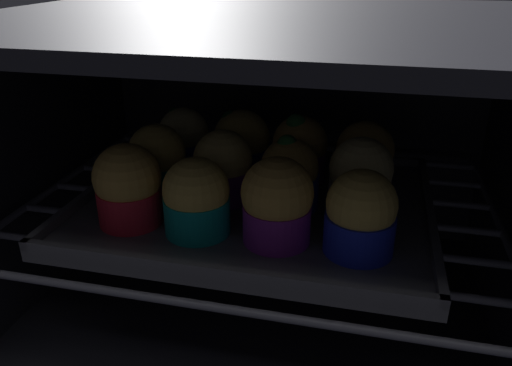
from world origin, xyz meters
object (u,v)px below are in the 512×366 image
(baking_tray, at_px, (256,205))
(muffin_row1_col0, at_px, (158,161))
(muffin_row0_col2, at_px, (277,202))
(muffin_row2_col2, at_px, (300,150))
(muffin_row0_col1, at_px, (197,199))
(muffin_row2_col3, at_px, (364,156))
(muffin_row2_col0, at_px, (184,140))
(muffin_row0_col0, at_px, (128,187))
(muffin_row0_col3, at_px, (361,214))
(muffin_row1_col1, at_px, (223,167))
(muffin_row2_col1, at_px, (241,144))
(muffin_row1_col2, at_px, (289,176))
(muffin_row1_col3, at_px, (360,178))

(baking_tray, distance_m, muffin_row1_col0, 0.12)
(muffin_row0_col2, relative_size, muffin_row2_col2, 1.01)
(baking_tray, xyz_separation_m, muffin_row0_col1, (-0.04, -0.08, 0.04))
(muffin_row2_col3, bearing_deg, muffin_row2_col2, -179.77)
(muffin_row2_col0, distance_m, muffin_row2_col3, 0.23)
(muffin_row0_col0, relative_size, muffin_row0_col2, 0.99)
(muffin_row0_col1, distance_m, muffin_row1_col0, 0.11)
(baking_tray, height_order, muffin_row2_col2, muffin_row2_col2)
(baking_tray, relative_size, muffin_row0_col3, 4.73)
(muffin_row0_col3, height_order, muffin_row2_col2, muffin_row2_col2)
(muffin_row0_col2, bearing_deg, muffin_row1_col1, 134.67)
(muffin_row0_col3, height_order, muffin_row1_col1, same)
(muffin_row0_col2, relative_size, muffin_row1_col1, 1.06)
(muffin_row2_col0, height_order, muffin_row2_col1, muffin_row2_col1)
(muffin_row1_col2, height_order, muffin_row1_col3, same)
(muffin_row2_col2, bearing_deg, muffin_row1_col0, -153.00)
(muffin_row2_col1, bearing_deg, muffin_row1_col0, -133.83)
(muffin_row1_col3, xyz_separation_m, muffin_row2_col0, (-0.23, 0.07, -0.00))
(muffin_row0_col1, distance_m, muffin_row0_col3, 0.16)
(muffin_row1_col0, bearing_deg, muffin_row0_col0, -90.39)
(muffin_row0_col1, height_order, muffin_row1_col0, muffin_row1_col0)
(muffin_row1_col0, bearing_deg, muffin_row1_col2, 0.28)
(muffin_row0_col2, height_order, muffin_row1_col0, muffin_row0_col2)
(muffin_row0_col3, relative_size, muffin_row1_col1, 1.00)
(muffin_row2_col0, bearing_deg, muffin_row0_col1, -65.18)
(muffin_row0_col0, distance_m, muffin_row2_col3, 0.28)
(muffin_row0_col1, height_order, muffin_row0_col3, muffin_row0_col3)
(baking_tray, distance_m, muffin_row0_col3, 0.15)
(muffin_row0_col2, bearing_deg, muffin_row0_col0, 179.28)
(baking_tray, height_order, muffin_row0_col1, muffin_row0_col1)
(muffin_row0_col1, height_order, muffin_row2_col0, same)
(muffin_row0_col1, distance_m, muffin_row1_col3, 0.18)
(muffin_row2_col0, xyz_separation_m, muffin_row2_col1, (0.08, 0.00, 0.00))
(muffin_row0_col0, relative_size, muffin_row1_col0, 1.03)
(muffin_row0_col1, bearing_deg, muffin_row0_col3, -0.05)
(muffin_row0_col3, xyz_separation_m, muffin_row1_col2, (-0.08, 0.08, -0.00))
(muffin_row2_col1, bearing_deg, muffin_row0_col1, -91.41)
(muffin_row0_col3, height_order, muffin_row2_col1, same)
(muffin_row0_col0, distance_m, muffin_row2_col2, 0.22)
(baking_tray, relative_size, muffin_row2_col0, 4.85)
(muffin_row0_col0, distance_m, muffin_row1_col0, 0.07)
(muffin_row0_col2, relative_size, muffin_row2_col3, 1.09)
(muffin_row0_col0, relative_size, muffin_row0_col3, 1.05)
(baking_tray, bearing_deg, muffin_row2_col0, 145.75)
(muffin_row1_col1, distance_m, muffin_row1_col3, 0.15)
(muffin_row0_col2, height_order, muffin_row1_col1, muffin_row0_col2)
(muffin_row1_col2, distance_m, muffin_row2_col3, 0.11)
(muffin_row1_col2, height_order, muffin_row2_col3, muffin_row1_col2)
(muffin_row1_col0, relative_size, muffin_row1_col2, 1.00)
(muffin_row0_col3, bearing_deg, muffin_row2_col1, 134.49)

